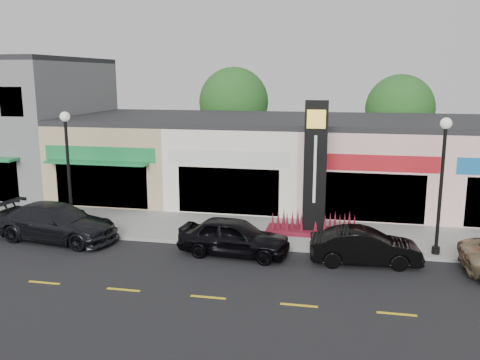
{
  "coord_description": "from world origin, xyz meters",
  "views": [
    {
      "loc": [
        4.17,
        -18.11,
        7.2
      ],
      "look_at": [
        -0.36,
        4.0,
        2.53
      ],
      "focal_mm": 38.0,
      "sensor_mm": 36.0,
      "label": 1
    }
  ],
  "objects_px": {
    "pylon_sign": "(315,188)",
    "car_dark_sedan": "(57,222)",
    "lamp_east_near": "(442,173)",
    "car_black_sedan": "(234,237)",
    "lamp_west_near": "(68,159)",
    "car_black_conv": "(365,247)"
  },
  "relations": [
    {
      "from": "pylon_sign",
      "to": "car_black_conv",
      "type": "relative_size",
      "value": 1.42
    },
    {
      "from": "pylon_sign",
      "to": "car_black_sedan",
      "type": "xyz_separation_m",
      "value": [
        -3.02,
        -3.04,
        -1.5
      ]
    },
    {
      "from": "lamp_west_near",
      "to": "car_dark_sedan",
      "type": "distance_m",
      "value": 2.87
    },
    {
      "from": "pylon_sign",
      "to": "car_dark_sedan",
      "type": "xyz_separation_m",
      "value": [
        -11.12,
        -2.76,
        -1.46
      ]
    },
    {
      "from": "lamp_west_near",
      "to": "pylon_sign",
      "type": "xyz_separation_m",
      "value": [
        11.0,
        1.7,
        -1.2
      ]
    },
    {
      "from": "pylon_sign",
      "to": "car_black_conv",
      "type": "bearing_deg",
      "value": -54.32
    },
    {
      "from": "lamp_west_near",
      "to": "lamp_east_near",
      "type": "xyz_separation_m",
      "value": [
        16.0,
        0.0,
        0.0
      ]
    },
    {
      "from": "lamp_east_near",
      "to": "car_black_sedan",
      "type": "height_order",
      "value": "lamp_east_near"
    },
    {
      "from": "lamp_east_near",
      "to": "car_black_conv",
      "type": "distance_m",
      "value": 4.19
    },
    {
      "from": "lamp_east_near",
      "to": "car_black_conv",
      "type": "bearing_deg",
      "value": -155.24
    },
    {
      "from": "car_dark_sedan",
      "to": "car_black_sedan",
      "type": "distance_m",
      "value": 8.1
    },
    {
      "from": "car_black_conv",
      "to": "car_black_sedan",
      "type": "bearing_deg",
      "value": 85.27
    },
    {
      "from": "lamp_west_near",
      "to": "car_black_sedan",
      "type": "relative_size",
      "value": 1.2
    },
    {
      "from": "pylon_sign",
      "to": "car_dark_sedan",
      "type": "height_order",
      "value": "pylon_sign"
    },
    {
      "from": "lamp_east_near",
      "to": "car_black_sedan",
      "type": "relative_size",
      "value": 1.2
    },
    {
      "from": "lamp_east_near",
      "to": "car_black_conv",
      "type": "relative_size",
      "value": 1.3
    },
    {
      "from": "car_dark_sedan",
      "to": "car_black_conv",
      "type": "xyz_separation_m",
      "value": [
        13.28,
        -0.25,
        -0.12
      ]
    },
    {
      "from": "lamp_east_near",
      "to": "lamp_west_near",
      "type": "bearing_deg",
      "value": 180.0
    },
    {
      "from": "car_black_sedan",
      "to": "car_black_conv",
      "type": "xyz_separation_m",
      "value": [
        5.18,
        0.03,
        -0.08
      ]
    },
    {
      "from": "lamp_east_near",
      "to": "car_black_sedan",
      "type": "bearing_deg",
      "value": -170.49
    },
    {
      "from": "car_black_sedan",
      "to": "lamp_east_near",
      "type": "bearing_deg",
      "value": -75.19
    },
    {
      "from": "lamp_west_near",
      "to": "car_black_conv",
      "type": "height_order",
      "value": "lamp_west_near"
    }
  ]
}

